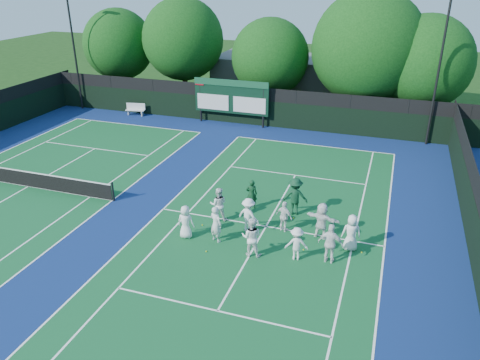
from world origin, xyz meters
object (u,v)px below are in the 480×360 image
(tennis_net, at_px, (27,179))
(coach_left, at_px, (252,194))
(scoreboard, at_px, (231,97))
(bench, at_px, (136,109))

(tennis_net, distance_m, coach_left, 12.86)
(tennis_net, bearing_deg, coach_left, 7.17)
(scoreboard, xyz_separation_m, bench, (-8.44, -0.21, -1.65))
(bench, bearing_deg, coach_left, -41.95)
(tennis_net, relative_size, coach_left, 7.14)
(scoreboard, bearing_deg, tennis_net, -115.60)
(coach_left, bearing_deg, scoreboard, -83.47)
(scoreboard, height_order, tennis_net, scoreboard)
(scoreboard, relative_size, coach_left, 3.79)
(bench, bearing_deg, scoreboard, 1.44)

